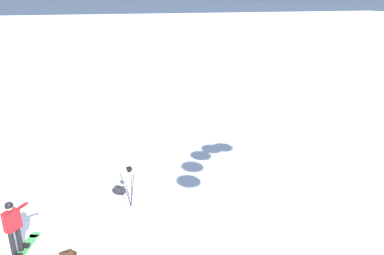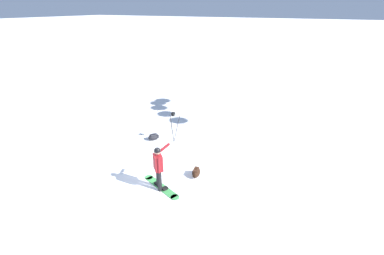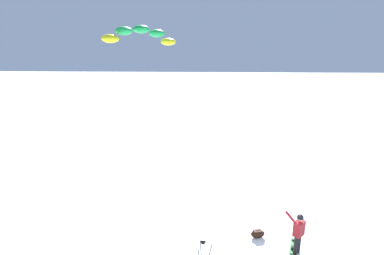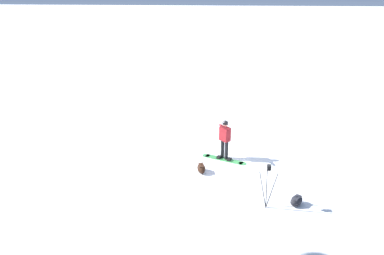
# 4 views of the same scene
# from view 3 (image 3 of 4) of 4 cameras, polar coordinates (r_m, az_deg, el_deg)

# --- Properties ---
(snowboarder) EXTENTS (0.47, 0.74, 1.63)m
(snowboarder) POSITION_cam_3_polar(r_m,az_deg,el_deg) (10.74, 22.18, -20.04)
(snowboarder) COLOR black
(snowboarder) RESTS_ON ground_plane
(snowboard) EXTENTS (1.75, 0.85, 0.10)m
(snowboard) POSITION_cam_3_polar(r_m,az_deg,el_deg) (11.26, 21.18, -24.10)
(snowboard) COLOR #3F994C
(snowboard) RESTS_ON ground_plane
(traction_kite) EXTENTS (4.00, 3.85, 1.03)m
(traction_kite) POSITION_cam_3_polar(r_m,az_deg,el_deg) (15.77, -10.99, 19.19)
(traction_kite) COLOR yellow
(gear_bag_large) EXTENTS (0.41, 0.61, 0.32)m
(gear_bag_large) POSITION_cam_3_polar(r_m,az_deg,el_deg) (11.54, 14.11, -21.49)
(gear_bag_large) COLOR black
(gear_bag_large) RESTS_ON ground_plane
(camera_tripod) EXTENTS (0.56, 0.46, 1.46)m
(camera_tripod) POSITION_cam_3_polar(r_m,az_deg,el_deg) (9.15, 2.41, -25.16)
(camera_tripod) COLOR #262628
(camera_tripod) RESTS_ON ground_plane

